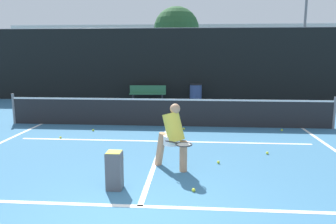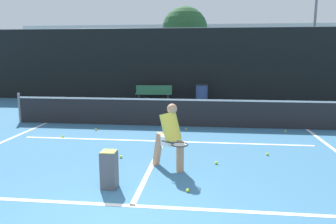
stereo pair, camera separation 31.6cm
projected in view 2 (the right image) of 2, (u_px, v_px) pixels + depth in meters
court_baseline_near at (132, 206)px, 5.35m from camera, size 11.00×0.10×0.01m
court_service_line at (163, 141)px, 9.30m from camera, size 8.25×0.10×0.01m
court_center_mark at (158, 152)px, 8.32m from camera, size 0.10×6.07×0.01m
net at (171, 111)px, 11.19m from camera, size 11.09×0.09×1.07m
fence_back at (183, 65)px, 17.04m from camera, size 24.00×0.06×3.78m
player_practicing at (170, 134)px, 6.96m from camera, size 0.94×1.04×1.44m
tennis_ball_scattered_0 at (267, 154)px, 8.01m from camera, size 0.07×0.07×0.07m
tennis_ball_scattered_1 at (63, 136)px, 9.72m from camera, size 0.07×0.07×0.07m
tennis_ball_scattered_2 at (121, 157)px, 7.80m from camera, size 0.07×0.07×0.07m
tennis_ball_scattered_3 at (188, 190)px, 5.88m from camera, size 0.07×0.07×0.07m
tennis_ball_scattered_4 at (186, 129)px, 10.71m from camera, size 0.07×0.07×0.07m
tennis_ball_scattered_5 at (285, 131)px, 10.39m from camera, size 0.07×0.07×0.07m
tennis_ball_scattered_6 at (96, 130)px, 10.61m from camera, size 0.07×0.07×0.07m
tennis_ball_scattered_9 at (216, 163)px, 7.37m from camera, size 0.07×0.07×0.07m
ball_hopper at (109, 169)px, 6.01m from camera, size 0.28×0.28×0.71m
courtside_bench at (154, 93)px, 16.75m from camera, size 1.87×0.47×0.86m
trash_bin at (202, 94)px, 16.42m from camera, size 0.63×0.63×0.96m
parked_car at (108, 84)px, 20.51m from camera, size 1.84×4.12×1.45m
tree_west at (185, 30)px, 23.96m from camera, size 3.33×3.33×5.86m
building_far at (195, 52)px, 33.89m from camera, size 36.00×2.40×5.34m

